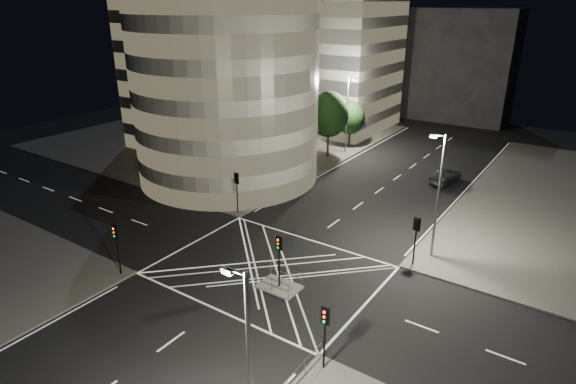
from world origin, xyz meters
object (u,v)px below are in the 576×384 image
Objects in this scene: traffic_signal_nr at (325,326)px; sedan at (446,177)px; traffic_signal_nl at (116,240)px; street_lamp_right_near at (249,372)px; street_lamp_left_near at (264,145)px; central_island at (279,287)px; street_lamp_right_far at (438,193)px; traffic_signal_fr at (416,232)px; traffic_signal_island at (279,252)px; street_lamp_left_far at (347,113)px; traffic_signal_fl at (237,185)px.

sedan is at bearing 96.28° from traffic_signal_nr.
traffic_signal_nl is 19.78m from street_lamp_right_near.
street_lamp_left_near is 2.10× the size of sedan.
street_lamp_left_near and street_lamp_right_near have the same top height.
sedan is (-3.65, 33.10, -2.13)m from traffic_signal_nr.
central_island is 13.98m from street_lamp_right_far.
street_lamp_right_far is (0.64, 2.20, 2.63)m from traffic_signal_fr.
central_island is 9.08m from traffic_signal_nr.
traffic_signal_fr is at bearing 37.69° from traffic_signal_nl.
traffic_signal_nr is at bearing 103.80° from sedan.
street_lamp_right_far is at bearing -9.03° from street_lamp_left_near.
traffic_signal_island is 0.84× the size of sedan.
street_lamp_right_near is at bearing -59.25° from traffic_signal_island.
traffic_signal_nl is 12.03m from traffic_signal_island.
traffic_signal_island is 0.40× the size of street_lamp_right_near.
traffic_signal_fr is at bearing 50.67° from central_island.
traffic_signal_island is at bearing -70.05° from street_lamp_left_far.
traffic_signal_island is (-6.80, 5.30, 0.00)m from traffic_signal_nr.
street_lamp_left_near is (-0.64, 5.20, 2.63)m from traffic_signal_fl.
street_lamp_left_near is 20.98m from sedan.
street_lamp_left_near is at bearing 134.13° from traffic_signal_nr.
traffic_signal_fr is 0.40× the size of street_lamp_right_near.
sedan is (14.59, -3.70, -4.75)m from street_lamp_left_far.
traffic_signal_fl is 1.00× the size of traffic_signal_nr.
traffic_signal_nr is at bearing 95.04° from street_lamp_right_near.
traffic_signal_island is 28.06m from sedan.
traffic_signal_island is at bearing -129.33° from traffic_signal_fr.
central_island is at bearing 142.07° from traffic_signal_nr.
traffic_signal_nl is at bearing -153.86° from central_island.
traffic_signal_fl is 18.55m from street_lamp_right_far.
traffic_signal_fl is 0.40× the size of street_lamp_left_far.
traffic_signal_fl is 22.24m from traffic_signal_nr.
sedan is at bearing 44.42° from street_lamp_left_near.
street_lamp_right_far is (7.44, 10.50, 5.47)m from central_island.
traffic_signal_fl is 24.07m from sedan.
traffic_signal_nl is at bearing -89.01° from street_lamp_left_far.
traffic_signal_fr is (17.60, 13.60, 0.00)m from traffic_signal_nl.
traffic_signal_fr is 29.63m from street_lamp_left_far.
traffic_signal_nr is 0.40× the size of street_lamp_left_near.
traffic_signal_fr and traffic_signal_nr have the same top height.
street_lamp_left_near is (-11.44, 13.50, 2.63)m from traffic_signal_island.
street_lamp_left_far is at bearing -6.72° from sedan.
street_lamp_right_near is (0.64, -20.80, 2.63)m from traffic_signal_fr.
traffic_signal_nl is 0.40× the size of street_lamp_left_near.
street_lamp_left_far is 2.10× the size of sedan.
street_lamp_left_near reaches higher than sedan.
street_lamp_left_near reaches higher than central_island.
traffic_signal_nl is 24.27m from street_lamp_right_far.
street_lamp_left_far reaches higher than traffic_signal_nr.
traffic_signal_island is 14.78m from street_lamp_right_near.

